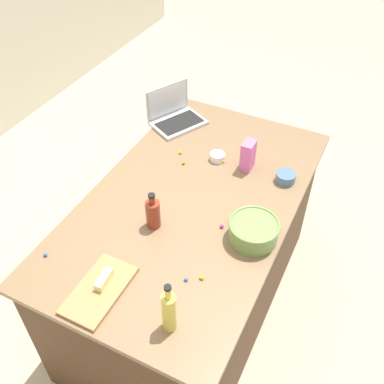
# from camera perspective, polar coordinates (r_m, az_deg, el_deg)

# --- Properties ---
(ground_plane) EXTENTS (12.00, 12.00, 0.00)m
(ground_plane) POSITION_cam_1_polar(r_m,az_deg,el_deg) (2.98, 0.00, -13.50)
(ground_plane) COLOR #B7A88E
(island_counter) EXTENTS (1.72, 1.00, 0.90)m
(island_counter) POSITION_cam_1_polar(r_m,az_deg,el_deg) (2.62, 0.00, -8.02)
(island_counter) COLOR #4C331E
(island_counter) RESTS_ON ground
(laptop) EXTENTS (0.38, 0.34, 0.22)m
(laptop) POSITION_cam_1_polar(r_m,az_deg,el_deg) (2.81, -2.20, 9.73)
(laptop) COLOR #B7B7BC
(laptop) RESTS_ON island_counter
(mixing_bowl_large) EXTENTS (0.24, 0.24, 0.10)m
(mixing_bowl_large) POSITION_cam_1_polar(r_m,az_deg,el_deg) (2.08, 7.83, -4.88)
(mixing_bowl_large) COLOR #72934C
(mixing_bowl_large) RESTS_ON island_counter
(bottle_oil) EXTENTS (0.06, 0.06, 0.26)m
(bottle_oil) POSITION_cam_1_polar(r_m,az_deg,el_deg) (1.75, -2.93, -14.91)
(bottle_oil) COLOR #DBC64C
(bottle_oil) RESTS_ON island_counter
(bottle_soy) EXTENTS (0.07, 0.07, 0.20)m
(bottle_soy) POSITION_cam_1_polar(r_m,az_deg,el_deg) (2.11, -4.99, -2.71)
(bottle_soy) COLOR maroon
(bottle_soy) RESTS_ON island_counter
(cutting_board) EXTENTS (0.34, 0.19, 0.02)m
(cutting_board) POSITION_cam_1_polar(r_m,az_deg,el_deg) (1.95, -11.72, -12.12)
(cutting_board) COLOR #AD7F4C
(cutting_board) RESTS_ON island_counter
(butter_stick_left) EXTENTS (0.11, 0.05, 0.04)m
(butter_stick_left) POSITION_cam_1_polar(r_m,az_deg,el_deg) (1.95, -11.14, -10.81)
(butter_stick_left) COLOR #F4E58C
(butter_stick_left) RESTS_ON cutting_board
(ramekin_small) EXTENTS (0.08, 0.08, 0.04)m
(ramekin_small) POSITION_cam_1_polar(r_m,az_deg,el_deg) (2.52, 3.26, 4.49)
(ramekin_small) COLOR white
(ramekin_small) RESTS_ON island_counter
(ramekin_medium) EXTENTS (0.10, 0.10, 0.05)m
(ramekin_medium) POSITION_cam_1_polar(r_m,az_deg,el_deg) (2.42, 11.81, 1.84)
(ramekin_medium) COLOR slate
(ramekin_medium) RESTS_ON island_counter
(candy_bag) EXTENTS (0.09, 0.06, 0.17)m
(candy_bag) POSITION_cam_1_polar(r_m,az_deg,el_deg) (2.44, 7.13, 4.64)
(candy_bag) COLOR pink
(candy_bag) RESTS_ON island_counter
(candy_0) EXTENTS (0.02, 0.02, 0.02)m
(candy_0) POSITION_cam_1_polar(r_m,az_deg,el_deg) (2.56, -1.50, 5.06)
(candy_0) COLOR yellow
(candy_0) RESTS_ON island_counter
(candy_1) EXTENTS (0.02, 0.02, 0.02)m
(candy_1) POSITION_cam_1_polar(r_m,az_deg,el_deg) (2.13, -18.15, -7.60)
(candy_1) COLOR blue
(candy_1) RESTS_ON island_counter
(candy_2) EXTENTS (0.02, 0.02, 0.02)m
(candy_2) POSITION_cam_1_polar(r_m,az_deg,el_deg) (2.15, 3.81, -4.36)
(candy_2) COLOR #CC3399
(candy_2) RESTS_ON island_counter
(candy_3) EXTENTS (0.02, 0.02, 0.02)m
(candy_3) POSITION_cam_1_polar(r_m,az_deg,el_deg) (2.51, 3.92, 3.94)
(candy_3) COLOR yellow
(candy_3) RESTS_ON island_counter
(candy_4) EXTENTS (0.02, 0.02, 0.02)m
(candy_4) POSITION_cam_1_polar(r_m,az_deg,el_deg) (1.95, -0.77, -11.07)
(candy_4) COLOR blue
(candy_4) RESTS_ON island_counter
(candy_5) EXTENTS (0.02, 0.02, 0.02)m
(candy_5) POSITION_cam_1_polar(r_m,az_deg,el_deg) (2.49, -1.07, 3.69)
(candy_5) COLOR orange
(candy_5) RESTS_ON island_counter
(candy_6) EXTENTS (0.02, 0.02, 0.02)m
(candy_6) POSITION_cam_1_polar(r_m,az_deg,el_deg) (1.95, 1.23, -10.83)
(candy_6) COLOR yellow
(candy_6) RESTS_ON island_counter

